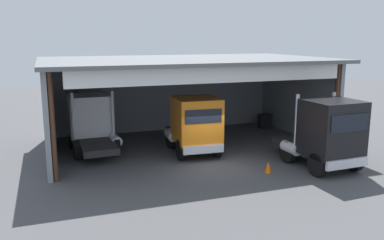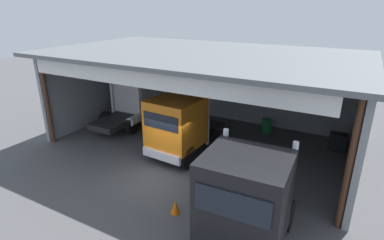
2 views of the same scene
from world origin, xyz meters
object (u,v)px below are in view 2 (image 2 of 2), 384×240
at_px(oil_drum, 266,126).
at_px(tool_cart, 338,142).
at_px(truck_orange_center_bay, 180,126).
at_px(traffic_cone, 175,207).
at_px(truck_white_center_left_bay, 134,99).
at_px(truck_black_left_bay, 246,201).

xyz_separation_m(oil_drum, tool_cart, (4.21, -0.69, 0.07)).
height_order(truck_orange_center_bay, oil_drum, truck_orange_center_bay).
height_order(truck_orange_center_bay, tool_cart, truck_orange_center_bay).
height_order(tool_cart, traffic_cone, tool_cart).
height_order(oil_drum, tool_cart, tool_cart).
bearing_deg(tool_cart, oil_drum, 170.64).
bearing_deg(traffic_cone, truck_white_center_left_bay, 137.06).
xyz_separation_m(truck_black_left_bay, oil_drum, (-2.17, 10.23, -1.42)).
bearing_deg(truck_white_center_left_bay, truck_orange_center_bay, -29.80).
bearing_deg(truck_white_center_left_bay, traffic_cone, -44.49).
bearing_deg(traffic_cone, truck_orange_center_bay, 118.63).
bearing_deg(tool_cart, truck_black_left_bay, -102.07).
bearing_deg(truck_black_left_bay, oil_drum, -80.12).
height_order(truck_black_left_bay, traffic_cone, truck_black_left_bay).
distance_m(oil_drum, traffic_cone, 9.77).
relative_size(truck_white_center_left_bay, truck_black_left_bay, 1.03).
distance_m(truck_orange_center_bay, truck_black_left_bay, 7.06).
xyz_separation_m(truck_orange_center_bay, tool_cart, (7.29, 4.81, -1.23)).
xyz_separation_m(truck_white_center_left_bay, tool_cart, (12.59, 1.97, -1.18)).
bearing_deg(truck_black_left_bay, truck_orange_center_bay, -44.08).
xyz_separation_m(tool_cart, traffic_cone, (-4.98, -9.05, -0.22)).
bearing_deg(oil_drum, traffic_cone, -94.50).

